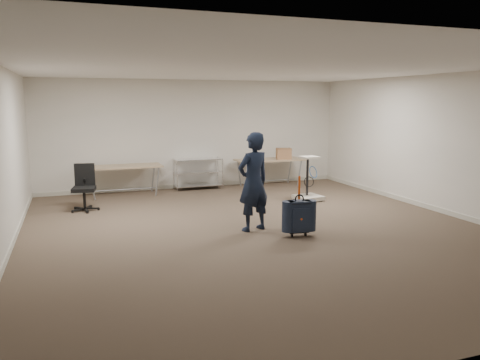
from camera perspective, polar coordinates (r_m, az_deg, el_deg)
name	(u,v)px	position (r m, az deg, el deg)	size (l,w,h in m)	color
ground	(259,230)	(8.32, 2.31, -6.12)	(9.00, 9.00, 0.00)	#413027
room_shell	(233,210)	(9.56, -0.80, -3.73)	(8.00, 9.00, 9.00)	silver
folding_table_left	(124,168)	(11.53, -14.01, 1.45)	(1.80, 0.75, 0.73)	tan
folding_table_right	(269,161)	(12.49, 3.60, 2.31)	(1.80, 0.75, 0.73)	tan
wire_shelf	(198,172)	(12.14, -5.14, 0.96)	(1.22, 0.47, 0.80)	silver
person	(253,182)	(8.13, 1.64, -0.23)	(0.63, 0.41, 1.73)	black
suitcase	(299,216)	(7.90, 7.21, -4.41)	(0.40, 0.27, 1.03)	#151F30
office_chair	(85,197)	(10.26, -18.42, -1.93)	(0.59, 0.59, 0.97)	black
equipment_cart	(309,189)	(10.83, 8.36, -1.08)	(0.63, 0.63, 1.02)	#EEEBCC
cardboard_box	(284,154)	(12.53, 5.35, 3.22)	(0.38, 0.29, 0.29)	olive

